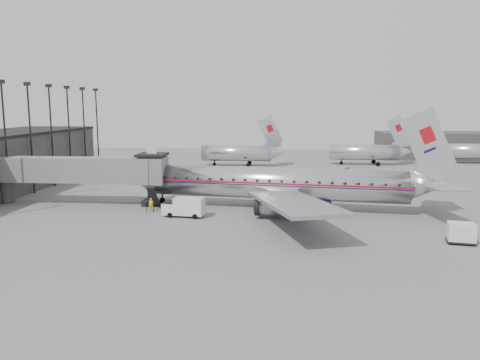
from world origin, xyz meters
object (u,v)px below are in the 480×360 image
Objects in this scene: baggage_cart_white at (461,233)px; ramp_worker at (151,205)px; airliner at (281,183)px; service_van at (184,207)px; baggage_cart_navy at (322,204)px.

ramp_worker is (-30.89, 10.45, -0.21)m from baggage_cart_white.
service_van is (-10.67, -4.89, -1.91)m from airliner.
baggage_cart_navy is 0.89× the size of baggage_cart_white.
airliner is at bearing 151.75° from baggage_cart_white.
airliner reaches higher than service_van.
service_van is 3.08× the size of ramp_worker.
ramp_worker is at bearing 172.25° from baggage_cart_white.
baggage_cart_navy is 16.32m from baggage_cart_white.
service_van is at bearing -27.42° from ramp_worker.
service_van is 2.01× the size of baggage_cart_navy.
ramp_worker is at bearing 158.54° from service_van.
baggage_cart_white reaches higher than baggage_cart_navy.
airliner is at bearing 32.16° from service_van.
baggage_cart_navy is (15.43, 3.99, -0.27)m from service_van.
ramp_worker is (-15.07, -2.45, -2.26)m from airliner.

